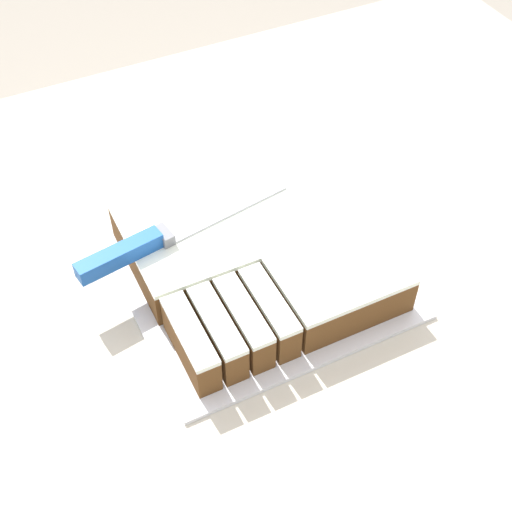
# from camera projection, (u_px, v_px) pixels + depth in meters

# --- Properties ---
(countertop) EXTENTS (1.40, 1.10, 0.88)m
(countertop) POSITION_uv_depth(u_px,v_px,m) (276.00, 425.00, 1.30)
(countertop) COLOR beige
(countertop) RESTS_ON ground_plane
(cake_board) EXTENTS (0.34, 0.34, 0.01)m
(cake_board) POSITION_uv_depth(u_px,v_px,m) (256.00, 272.00, 0.95)
(cake_board) COLOR silver
(cake_board) RESTS_ON countertop
(cake) EXTENTS (0.30, 0.30, 0.06)m
(cake) POSITION_uv_depth(u_px,v_px,m) (257.00, 254.00, 0.93)
(cake) COLOR brown
(cake) RESTS_ON cake_board
(knife) EXTENTS (0.31, 0.08, 0.02)m
(knife) POSITION_uv_depth(u_px,v_px,m) (146.00, 244.00, 0.89)
(knife) COLOR silver
(knife) RESTS_ON cake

